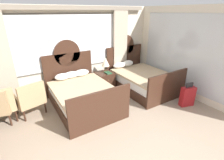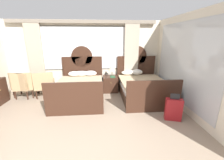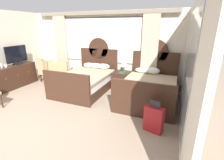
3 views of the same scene
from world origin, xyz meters
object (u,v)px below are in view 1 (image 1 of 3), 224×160
at_px(armchair_by_window_left, 30,98).
at_px(suitcase_on_floor, 187,96).
at_px(book_on_nightstand, 108,73).
at_px(nightstand_between_beds, 104,81).
at_px(table_lamp_on_nightstand, 105,62).
at_px(bed_near_window, 82,94).
at_px(bed_near_mirror, 141,79).

relative_size(armchair_by_window_left, suitcase_on_floor, 1.28).
height_order(book_on_nightstand, suitcase_on_floor, suitcase_on_floor).
height_order(nightstand_between_beds, table_lamp_on_nightstand, table_lamp_on_nightstand).
height_order(nightstand_between_beds, suitcase_on_floor, suitcase_on_floor).
bearing_deg(nightstand_between_beds, armchair_by_window_left, -171.72).
xyz_separation_m(bed_near_window, armchair_by_window_left, (-1.29, 0.30, 0.10)).
distance_m(bed_near_window, book_on_nightstand, 1.31).
distance_m(nightstand_between_beds, table_lamp_on_nightstand, 0.67).
bearing_deg(suitcase_on_floor, nightstand_between_beds, 123.28).
bearing_deg(book_on_nightstand, bed_near_window, -155.35).
relative_size(nightstand_between_beds, table_lamp_on_nightstand, 1.16).
relative_size(bed_near_window, bed_near_mirror, 1.00).
height_order(book_on_nightstand, armchair_by_window_left, armchair_by_window_left).
bearing_deg(bed_near_mirror, table_lamp_on_nightstand, 145.89).
distance_m(book_on_nightstand, suitcase_on_floor, 2.54).
height_order(bed_near_mirror, armchair_by_window_left, bed_near_mirror).
height_order(bed_near_window, bed_near_mirror, same).
bearing_deg(bed_near_mirror, armchair_by_window_left, 174.81).
xyz_separation_m(bed_near_mirror, armchair_by_window_left, (-3.46, 0.31, 0.11)).
xyz_separation_m(table_lamp_on_nightstand, armchair_by_window_left, (-2.44, -0.37, -0.49)).
relative_size(nightstand_between_beds, suitcase_on_floor, 0.84).
xyz_separation_m(bed_near_mirror, nightstand_between_beds, (-1.08, 0.66, -0.06)).
xyz_separation_m(nightstand_between_beds, suitcase_on_floor, (1.46, -2.22, -0.01)).
bearing_deg(table_lamp_on_nightstand, bed_near_mirror, -34.11).
height_order(bed_near_mirror, nightstand_between_beds, bed_near_mirror).
bearing_deg(bed_near_mirror, bed_near_window, 179.75).
xyz_separation_m(bed_near_window, nightstand_between_beds, (1.09, 0.65, -0.06)).
bearing_deg(armchair_by_window_left, bed_near_window, -13.33).
xyz_separation_m(bed_near_window, suitcase_on_floor, (2.55, -1.57, -0.08)).
xyz_separation_m(bed_near_window, book_on_nightstand, (1.17, 0.54, 0.25)).
bearing_deg(suitcase_on_floor, book_on_nightstand, 123.12).
relative_size(bed_near_window, table_lamp_on_nightstand, 4.24).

